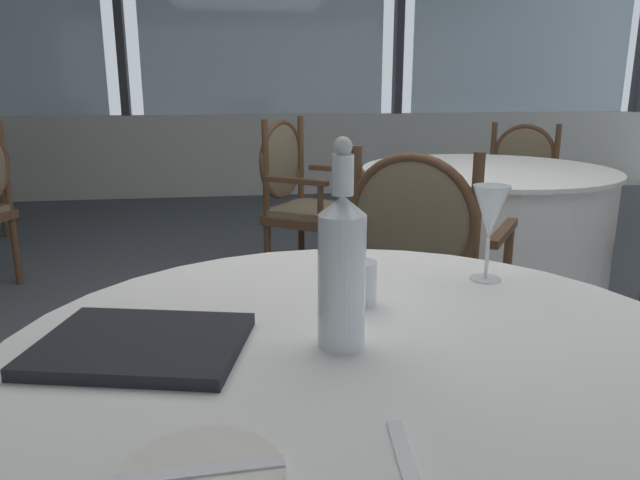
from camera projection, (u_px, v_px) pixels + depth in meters
ground_plane at (335, 383)px, 2.39m from camera, size 14.83×14.83×0.00m
window_wall_far at (265, 91)px, 6.21m from camera, size 9.09×0.14×2.70m
side_plate at (202, 476)px, 0.62m from camera, size 0.17×0.17×0.01m
butter_knife at (201, 472)px, 0.62m from camera, size 0.18×0.03×0.00m
dinner_fork at (408, 468)px, 0.64m from camera, size 0.04×0.18×0.00m
water_bottle at (342, 266)px, 0.91m from camera, size 0.07×0.07×0.33m
wine_glass at (490, 214)px, 1.22m from camera, size 0.08×0.08×0.20m
water_tumbler at (359, 283)px, 1.11m from camera, size 0.07×0.07×0.08m
menu_book at (142, 344)px, 0.92m from camera, size 0.36×0.30×0.02m
background_table_1 at (482, 243)px, 3.01m from camera, size 1.22×1.22×0.76m
dining_chair_1_0 at (421, 264)px, 2.06m from camera, size 0.66×0.64×0.97m
dining_chair_1_2 at (519, 183)px, 3.86m from camera, size 0.66×0.64×0.92m
dining_chair_1_3 at (301, 192)px, 3.42m from camera, size 0.64×0.66×0.98m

